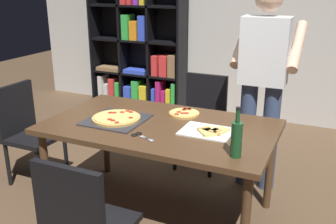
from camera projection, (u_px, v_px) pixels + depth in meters
ground_plane at (160, 211)px, 3.10m from camera, size 12.00×12.00×0.00m
back_wall at (247, 11)px, 4.90m from camera, size 6.40×0.10×2.80m
dining_table at (160, 133)px, 2.88m from camera, size 1.70×0.99×0.75m
chair_near_camera at (83, 222)px, 2.09m from camera, size 0.42×0.42×0.90m
chair_far_side at (202, 115)px, 3.78m from camera, size 0.42×0.42×0.90m
chair_left_end at (27, 127)px, 3.46m from camera, size 0.42×0.42×0.90m
bookshelf at (140, 49)px, 5.44m from camera, size 1.40×0.35×1.95m
person_serving_pizza at (263, 78)px, 3.20m from camera, size 0.55×0.54×1.75m
pepperoni_pizza_on_tray at (116, 118)px, 2.94m from camera, size 0.43×0.43×0.04m
pizza_slices_on_towel at (209, 131)px, 2.70m from camera, size 0.36×0.28×0.03m
wine_bottle at (236, 138)px, 2.30m from camera, size 0.07×0.07×0.32m
kitchen_scissors at (140, 136)px, 2.63m from camera, size 0.20×0.12×0.01m
second_pizza_plain at (184, 113)px, 3.06m from camera, size 0.25×0.25×0.03m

